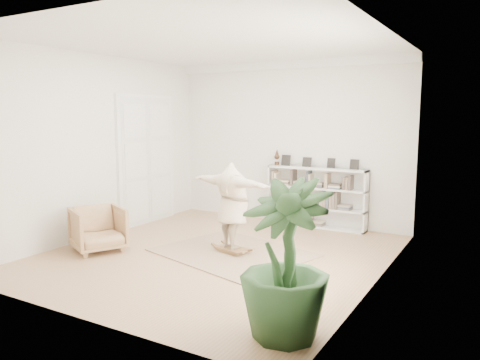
# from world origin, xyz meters

# --- Properties ---
(floor) EXTENTS (6.00, 6.00, 0.00)m
(floor) POSITION_xyz_m (0.00, 0.00, 0.00)
(floor) COLOR #A17453
(floor) RESTS_ON ground
(room_shell) EXTENTS (6.00, 6.00, 6.00)m
(room_shell) POSITION_xyz_m (0.00, 2.94, 3.51)
(room_shell) COLOR silver
(room_shell) RESTS_ON floor
(doors) EXTENTS (0.09, 1.78, 2.92)m
(doors) POSITION_xyz_m (-2.70, 1.30, 1.40)
(doors) COLOR white
(doors) RESTS_ON floor
(bookshelf) EXTENTS (2.20, 0.35, 1.64)m
(bookshelf) POSITION_xyz_m (0.74, 2.82, 0.64)
(bookshelf) COLOR silver
(bookshelf) RESTS_ON floor
(armchair) EXTENTS (1.16, 1.15, 0.79)m
(armchair) POSITION_xyz_m (-1.98, -0.86, 0.40)
(armchair) COLOR tan
(armchair) RESTS_ON floor
(rug) EXTENTS (2.94, 2.59, 0.02)m
(rug) POSITION_xyz_m (0.19, 0.20, 0.01)
(rug) COLOR tan
(rug) RESTS_ON floor
(rocker_board) EXTENTS (0.62, 0.47, 0.12)m
(rocker_board) POSITION_xyz_m (0.19, 0.20, 0.07)
(rocker_board) COLOR brown
(rocker_board) RESTS_ON rug
(person) EXTENTS (1.93, 0.98, 1.51)m
(person) POSITION_xyz_m (0.19, 0.20, 0.90)
(person) COLOR beige
(person) RESTS_ON rocker_board
(houseplant) EXTENTS (1.08, 1.08, 1.75)m
(houseplant) POSITION_xyz_m (2.30, -2.20, 0.88)
(houseplant) COLOR #2D5229
(houseplant) RESTS_ON floor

